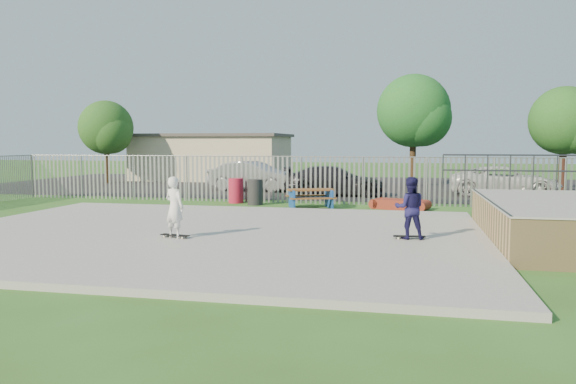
% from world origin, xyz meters
% --- Properties ---
extents(ground, '(120.00, 120.00, 0.00)m').
position_xyz_m(ground, '(0.00, 0.00, 0.00)').
color(ground, '#345F20').
rests_on(ground, ground).
extents(concrete_slab, '(15.00, 12.00, 0.15)m').
position_xyz_m(concrete_slab, '(0.00, 0.00, 0.07)').
color(concrete_slab, '#999A95').
rests_on(concrete_slab, ground).
extents(quarter_pipe, '(5.50, 7.05, 2.19)m').
position_xyz_m(quarter_pipe, '(9.50, 1.04, 0.56)').
color(quarter_pipe, tan).
rests_on(quarter_pipe, ground).
extents(fence, '(26.04, 16.02, 2.00)m').
position_xyz_m(fence, '(1.00, 4.59, 1.00)').
color(fence, gray).
rests_on(fence, ground).
extents(picnic_table, '(2.20, 2.01, 0.76)m').
position_xyz_m(picnic_table, '(1.68, 7.36, 0.39)').
color(picnic_table, brown).
rests_on(picnic_table, ground).
extents(funbox, '(2.08, 1.47, 0.38)m').
position_xyz_m(funbox, '(5.16, 7.71, 0.19)').
color(funbox, maroon).
rests_on(funbox, ground).
extents(trash_bin_red, '(0.64, 0.64, 1.06)m').
position_xyz_m(trash_bin_red, '(-1.77, 8.55, 0.53)').
color(trash_bin_red, '#AA1A33').
rests_on(trash_bin_red, ground).
extents(trash_bin_grey, '(0.64, 0.64, 1.06)m').
position_xyz_m(trash_bin_grey, '(-0.77, 8.01, 0.53)').
color(trash_bin_grey, '#242426').
rests_on(trash_bin_grey, ground).
extents(parking_lot, '(40.00, 18.00, 0.02)m').
position_xyz_m(parking_lot, '(0.00, 19.00, 0.01)').
color(parking_lot, black).
rests_on(parking_lot, ground).
extents(car_silver, '(4.99, 2.32, 1.58)m').
position_xyz_m(car_silver, '(-2.64, 14.44, 0.81)').
color(car_silver, '#B2B1B6').
rests_on(car_silver, parking_lot).
extents(car_dark, '(5.06, 2.37, 1.43)m').
position_xyz_m(car_dark, '(1.95, 12.64, 0.73)').
color(car_dark, black).
rests_on(car_dark, parking_lot).
extents(car_white, '(5.22, 2.59, 1.42)m').
position_xyz_m(car_white, '(10.03, 14.36, 0.73)').
color(car_white, silver).
rests_on(car_white, parking_lot).
extents(building, '(10.40, 6.40, 3.20)m').
position_xyz_m(building, '(-8.00, 23.00, 1.61)').
color(building, beige).
rests_on(building, ground).
extents(tree_left, '(3.41, 3.41, 5.26)m').
position_xyz_m(tree_left, '(-13.37, 18.14, 3.54)').
color(tree_left, '#3D2918').
rests_on(tree_left, ground).
extents(tree_mid, '(4.27, 4.27, 6.58)m').
position_xyz_m(tree_mid, '(5.69, 19.48, 4.43)').
color(tree_mid, '#3D2B18').
rests_on(tree_mid, ground).
extents(tree_right, '(3.60, 3.60, 5.55)m').
position_xyz_m(tree_right, '(13.46, 17.76, 3.73)').
color(tree_right, '#3B2117').
rests_on(tree_right, ground).
extents(skateboard_a, '(0.81, 0.27, 0.08)m').
position_xyz_m(skateboard_a, '(5.51, -0.05, 0.19)').
color(skateboard_a, black).
rests_on(skateboard_a, concrete_slab).
extents(skateboard_b, '(0.82, 0.36, 0.08)m').
position_xyz_m(skateboard_b, '(-0.37, -1.13, 0.19)').
color(skateboard_b, black).
rests_on(skateboard_b, concrete_slab).
extents(skater_navy, '(0.81, 0.66, 1.57)m').
position_xyz_m(skater_navy, '(5.51, -0.05, 0.94)').
color(skater_navy, '#171543').
rests_on(skater_navy, concrete_slab).
extents(skater_white, '(0.67, 0.56, 1.57)m').
position_xyz_m(skater_white, '(-0.37, -1.13, 0.94)').
color(skater_white, white).
rests_on(skater_white, concrete_slab).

